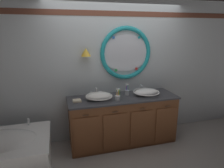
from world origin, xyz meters
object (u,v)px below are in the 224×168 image
Objects in this scene: sink_basin_left at (99,96)px; soap_dispenser at (118,93)px; folded_hand_towel at (77,101)px; sink_basin_right at (146,92)px; toothbrush_holder_right at (127,92)px; toothbrush_holder_left at (118,98)px.

sink_basin_left is 0.35m from soap_dispenser.
soap_dispenser is 1.23× the size of folded_hand_towel.
sink_basin_right is 0.35m from toothbrush_holder_right.
soap_dispenser is (-0.53, 0.02, 0.02)m from sink_basin_right.
toothbrush_holder_left is at bearing -137.39° from toothbrush_holder_right.
toothbrush_holder_right is 0.22m from soap_dispenser.
toothbrush_holder_right is 1.52× the size of folded_hand_towel.
sink_basin_left is at bearing 180.00° from sink_basin_right.
toothbrush_holder_right is at bearing 5.81° from folded_hand_towel.
toothbrush_holder_right is 1.23× the size of soap_dispenser.
toothbrush_holder_right is (0.55, 0.10, -0.01)m from sink_basin_left.
toothbrush_holder_left is 1.49× the size of folded_hand_towel.
sink_basin_left is 0.88m from sink_basin_right.
sink_basin_left is at bearing 155.70° from toothbrush_holder_left.
soap_dispenser is at bearing 178.34° from sink_basin_right.
toothbrush_holder_left is at bearing -11.95° from folded_hand_towel.
toothbrush_holder_right reaches higher than sink_basin_left.
sink_basin_right is at bearing -0.00° from sink_basin_left.
sink_basin_right is at bearing -17.10° from toothbrush_holder_right.
soap_dispenser is at bearing -155.90° from toothbrush_holder_right.
folded_hand_towel is (-1.26, 0.01, -0.05)m from sink_basin_right.
sink_basin_left is at bearing -177.49° from soap_dispenser.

